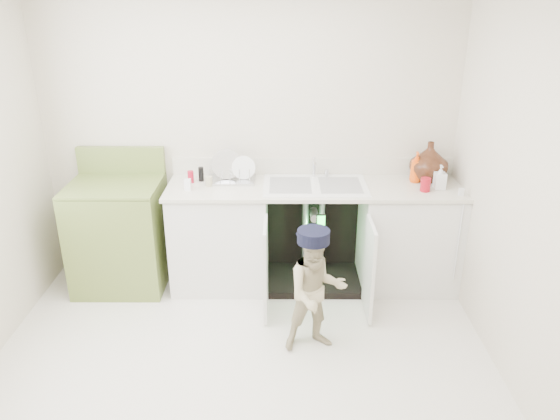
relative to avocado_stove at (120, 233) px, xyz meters
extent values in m
plane|color=beige|center=(1.10, -1.18, -0.48)|extent=(3.50, 3.50, 0.00)
cube|color=beige|center=(1.10, 0.32, 0.77)|extent=(3.50, 2.50, 0.02)
cube|color=beige|center=(1.10, -2.68, 0.77)|extent=(3.50, 2.50, 0.02)
cube|color=beige|center=(2.85, -1.18, 0.77)|extent=(2.50, 3.00, 0.02)
cube|color=silver|center=(0.85, 0.02, -0.05)|extent=(0.80, 0.60, 0.86)
cube|color=silver|center=(2.45, 0.02, -0.05)|extent=(0.80, 0.60, 0.86)
cube|color=black|center=(1.65, 0.29, -0.05)|extent=(0.80, 0.06, 0.86)
cube|color=black|center=(1.65, 0.02, -0.45)|extent=(0.80, 0.60, 0.06)
cylinder|color=gray|center=(1.58, 0.12, -0.03)|extent=(0.05, 0.05, 0.70)
cylinder|color=gray|center=(1.72, 0.12, -0.03)|extent=(0.05, 0.05, 0.70)
cylinder|color=gray|center=(1.65, 0.07, 0.14)|extent=(0.07, 0.18, 0.07)
cube|color=silver|center=(1.25, -0.48, -0.08)|extent=(0.03, 0.40, 0.76)
cube|color=silver|center=(2.05, -0.48, -0.08)|extent=(0.02, 0.40, 0.76)
cube|color=beige|center=(1.65, 0.02, 0.41)|extent=(2.44, 0.64, 0.03)
cube|color=beige|center=(1.65, 0.31, 0.50)|extent=(2.44, 0.02, 0.15)
cube|color=white|center=(1.65, 0.02, 0.42)|extent=(0.85, 0.55, 0.02)
cube|color=gray|center=(1.45, 0.02, 0.43)|extent=(0.34, 0.40, 0.01)
cube|color=gray|center=(1.86, 0.02, 0.43)|extent=(0.34, 0.40, 0.01)
cylinder|color=silver|center=(1.65, 0.24, 0.51)|extent=(0.03, 0.03, 0.17)
cylinder|color=silver|center=(1.65, 0.18, 0.59)|extent=(0.02, 0.14, 0.02)
cylinder|color=silver|center=(1.76, 0.24, 0.46)|extent=(0.04, 0.04, 0.06)
cylinder|color=silver|center=(2.78, -0.29, 0.07)|extent=(0.01, 0.01, 0.70)
cube|color=silver|center=(2.78, -0.20, 0.45)|extent=(0.04, 0.02, 0.06)
cube|color=silver|center=(0.95, 0.14, 0.43)|extent=(0.40, 0.27, 0.02)
cylinder|color=silver|center=(0.92, 0.16, 0.50)|extent=(0.25, 0.09, 0.24)
cylinder|color=white|center=(1.06, 0.14, 0.50)|extent=(0.20, 0.05, 0.20)
cylinder|color=silver|center=(0.79, 0.04, 0.50)|extent=(0.01, 0.01, 0.12)
cylinder|color=silver|center=(0.87, 0.04, 0.50)|extent=(0.01, 0.01, 0.12)
cylinder|color=silver|center=(0.95, 0.04, 0.50)|extent=(0.01, 0.01, 0.12)
cylinder|color=silver|center=(1.03, 0.04, 0.50)|extent=(0.01, 0.01, 0.12)
cylinder|color=silver|center=(1.11, 0.04, 0.50)|extent=(0.01, 0.01, 0.12)
imported|color=#4D2316|center=(2.61, 0.16, 0.59)|extent=(0.32, 0.32, 0.33)
imported|color=#F0500C|center=(2.49, 0.12, 0.55)|extent=(0.10, 0.10, 0.26)
imported|color=silver|center=(2.65, -0.04, 0.52)|extent=(0.09, 0.09, 0.20)
cylinder|color=#A80E1C|center=(2.52, -0.10, 0.48)|extent=(0.08, 0.08, 0.11)
cylinder|color=#A80E24|center=(0.62, 0.10, 0.47)|extent=(0.05, 0.05, 0.10)
cylinder|color=tan|center=(0.78, 0.02, 0.46)|extent=(0.06, 0.06, 0.08)
cylinder|color=black|center=(0.70, 0.14, 0.48)|extent=(0.04, 0.04, 0.12)
cube|color=white|center=(0.62, -0.08, 0.47)|extent=(0.05, 0.05, 0.09)
cube|color=olive|center=(0.00, -0.01, -0.03)|extent=(0.74, 0.65, 0.90)
cube|color=olive|center=(0.00, -0.01, 0.44)|extent=(0.74, 0.65, 0.02)
cube|color=olive|center=(0.00, 0.28, 0.56)|extent=(0.74, 0.06, 0.23)
cylinder|color=black|center=(-0.19, -0.17, 0.43)|extent=(0.17, 0.17, 0.02)
cylinder|color=silver|center=(-0.19, -0.17, 0.44)|extent=(0.20, 0.20, 0.01)
cylinder|color=black|center=(-0.19, 0.15, 0.43)|extent=(0.17, 0.17, 0.02)
cylinder|color=silver|center=(-0.19, 0.15, 0.44)|extent=(0.20, 0.20, 0.01)
cylinder|color=black|center=(0.19, -0.17, 0.43)|extent=(0.17, 0.17, 0.02)
cylinder|color=silver|center=(0.19, -0.17, 0.44)|extent=(0.20, 0.20, 0.01)
cylinder|color=black|center=(0.19, 0.15, 0.43)|extent=(0.17, 0.17, 0.02)
cylinder|color=silver|center=(0.19, 0.15, 0.44)|extent=(0.20, 0.20, 0.01)
imported|color=#C2AC8B|center=(1.62, -0.91, -0.02)|extent=(0.51, 0.43, 0.90)
cylinder|color=black|center=(1.62, -0.91, 0.40)|extent=(0.26, 0.26, 0.09)
cube|color=black|center=(1.60, -0.81, 0.36)|extent=(0.19, 0.13, 0.01)
cube|color=black|center=(1.68, -0.32, 0.24)|extent=(0.07, 0.01, 0.14)
cube|color=#26F23F|center=(1.68, -0.33, 0.24)|extent=(0.06, 0.00, 0.12)
camera|label=1|loc=(1.38, -4.19, 1.96)|focal=35.00mm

